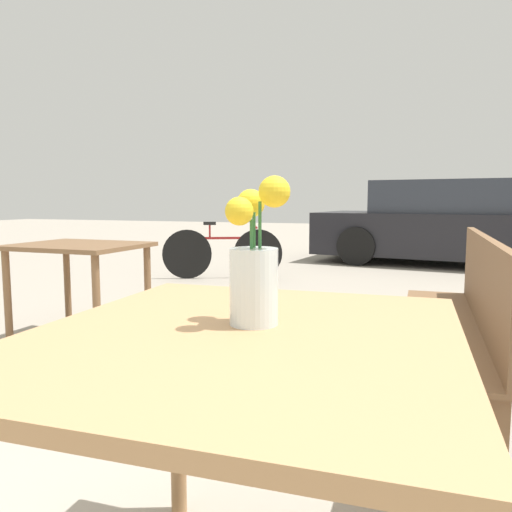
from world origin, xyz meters
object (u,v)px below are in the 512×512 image
(parked_car, at_px, (450,225))
(bench_near, at_px, (461,322))
(table_front, at_px, (244,376))
(table_back, at_px, (79,259))
(flower_vase, at_px, (256,271))
(bicycle, at_px, (223,253))

(parked_car, bearing_deg, bench_near, -91.04)
(table_front, relative_size, table_back, 1.14)
(bench_near, bearing_deg, table_front, -108.86)
(flower_vase, distance_m, bicycle, 5.39)
(bicycle, relative_size, parked_car, 0.34)
(bench_near, relative_size, table_back, 1.92)
(bicycle, bearing_deg, flower_vase, -65.81)
(table_back, relative_size, bicycle, 0.61)
(bicycle, height_order, parked_car, parked_car)
(table_front, distance_m, parked_car, 7.53)
(table_front, xyz_separation_m, bicycle, (-2.19, 4.96, -0.31))
(table_back, bearing_deg, bicycle, 94.00)
(table_front, relative_size, bench_near, 0.60)
(table_front, relative_size, parked_car, 0.24)
(bench_near, relative_size, parked_car, 0.39)
(flower_vase, bearing_deg, table_front, -95.00)
(flower_vase, xyz_separation_m, bicycle, (-2.20, 4.90, -0.53))
(bicycle, bearing_deg, table_front, -66.11)
(bicycle, bearing_deg, bench_near, -52.51)
(bench_near, relative_size, bicycle, 1.18)
(table_front, distance_m, bench_near, 1.54)
(table_front, distance_m, bicycle, 5.43)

